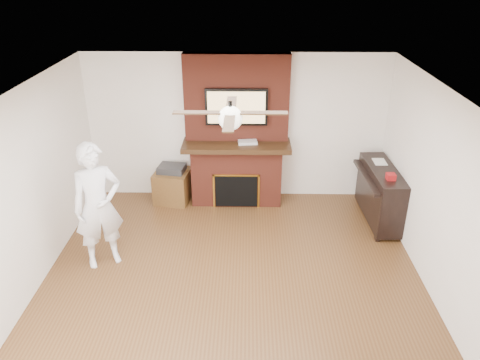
{
  "coord_description": "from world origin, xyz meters",
  "views": [
    {
      "loc": [
        0.19,
        -4.72,
        3.88
      ],
      "look_at": [
        0.09,
        0.9,
        1.16
      ],
      "focal_mm": 35.0,
      "sensor_mm": 36.0,
      "label": 1
    }
  ],
  "objects_px": {
    "person": "(98,206)",
    "piano": "(380,193)",
    "side_table": "(173,184)",
    "fireplace": "(237,146)"
  },
  "relations": [
    {
      "from": "fireplace",
      "to": "side_table",
      "type": "bearing_deg",
      "value": -176.52
    },
    {
      "from": "side_table",
      "to": "fireplace",
      "type": "bearing_deg",
      "value": 12.29
    },
    {
      "from": "person",
      "to": "piano",
      "type": "xyz_separation_m",
      "value": [
        4.07,
        1.23,
        -0.4
      ]
    },
    {
      "from": "person",
      "to": "fireplace",
      "type": "bearing_deg",
      "value": 18.19
    },
    {
      "from": "fireplace",
      "to": "person",
      "type": "height_order",
      "value": "fireplace"
    },
    {
      "from": "piano",
      "to": "side_table",
      "type": "bearing_deg",
      "value": 167.88
    },
    {
      "from": "person",
      "to": "piano",
      "type": "bearing_deg",
      "value": -11.82
    },
    {
      "from": "person",
      "to": "side_table",
      "type": "relative_size",
      "value": 2.69
    },
    {
      "from": "person",
      "to": "side_table",
      "type": "height_order",
      "value": "person"
    },
    {
      "from": "fireplace",
      "to": "piano",
      "type": "relative_size",
      "value": 1.81
    }
  ]
}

